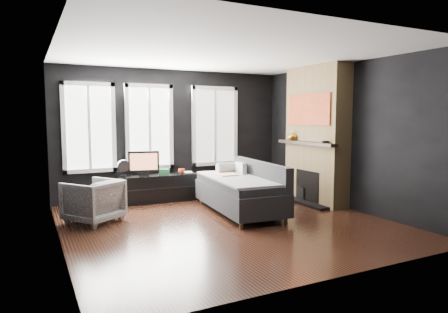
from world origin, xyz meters
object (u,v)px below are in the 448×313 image
armchair (93,199)px  mug (182,170)px  book (183,167)px  sofa (239,187)px  media_console (158,188)px  monitor (144,162)px  mantel_vase (293,136)px

armchair → mug: size_ratio=5.87×
armchair → book: 2.29m
sofa → book: 1.67m
armchair → media_console: 1.81m
armchair → book: bearing=174.5°
armchair → mug: armchair is taller
mug → sofa: bearing=-70.1°
sofa → mug: (-0.54, 1.49, 0.16)m
armchair → media_console: bearing=-177.2°
media_console → mug: (0.47, -0.10, 0.34)m
mug → book: book is taller
mug → monitor: bearing=171.1°
sofa → media_console: size_ratio=1.34×
mug → media_console: bearing=168.4°
mug → book: size_ratio=0.55×
monitor → sofa: bearing=-39.2°
sofa → media_console: bearing=127.3°
armchair → book: size_ratio=3.23×
armchair → mug: (1.90, 1.01, 0.23)m
mug → book: bearing=52.9°
mantel_vase → mug: bearing=155.3°
media_console → mantel_vase: bearing=-20.5°
armchair → mantel_vase: (3.97, 0.05, 0.94)m
armchair → monitor: 1.66m
armchair → book: book is taller
monitor → mug: 0.79m
book → mantel_vase: mantel_vase is taller
monitor → mantel_vase: (2.83, -1.07, 0.50)m
sofa → book: (-0.46, 1.60, 0.21)m
sofa → monitor: monitor is taller
media_console → book: size_ratio=6.67×
monitor → mantel_vase: 3.06m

